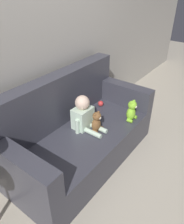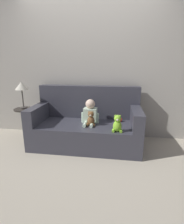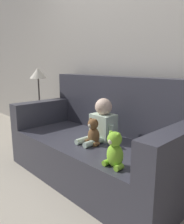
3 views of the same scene
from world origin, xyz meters
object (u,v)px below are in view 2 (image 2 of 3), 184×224
at_px(couch, 87,125).
at_px(person_baby, 90,113).
at_px(teddy_bear_brown, 91,119).
at_px(toy_ball, 120,120).
at_px(side_table, 22,97).
at_px(plush_toy_side, 117,124).

relative_size(couch, person_baby, 4.55).
relative_size(person_baby, teddy_bear_brown, 1.66).
bearing_deg(toy_ball, side_table, -177.75).
bearing_deg(person_baby, toy_ball, 13.51).
bearing_deg(teddy_bear_brown, person_baby, 103.11).
xyz_separation_m(couch, toy_ball, (0.57, 0.08, 0.10)).
bearing_deg(toy_ball, couch, -171.90).
bearing_deg(couch, teddy_bear_brown, -61.00).
xyz_separation_m(plush_toy_side, side_table, (-1.66, 0.40, 0.28)).
distance_m(person_baby, toy_ball, 0.53).
height_order(person_baby, teddy_bear_brown, person_baby).
xyz_separation_m(person_baby, side_table, (-1.21, 0.05, 0.24)).
bearing_deg(person_baby, couch, 150.61).
relative_size(person_baby, side_table, 0.37).
relative_size(person_baby, plush_toy_side, 1.54).
relative_size(teddy_bear_brown, side_table, 0.23).
height_order(person_baby, plush_toy_side, person_baby).
distance_m(couch, person_baby, 0.24).
bearing_deg(side_table, person_baby, -2.53).
height_order(teddy_bear_brown, toy_ball, teddy_bear_brown).
distance_m(teddy_bear_brown, toy_ball, 0.54).
distance_m(plush_toy_side, side_table, 1.73).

